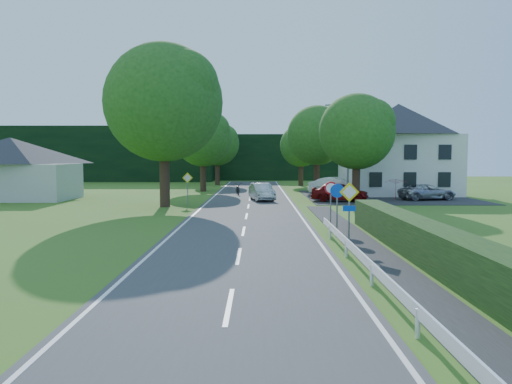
{
  "coord_description": "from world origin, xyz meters",
  "views": [
    {
      "loc": [
        0.69,
        -11.65,
        3.59
      ],
      "look_at": [
        0.58,
        17.1,
        1.56
      ],
      "focal_mm": 35.0,
      "sensor_mm": 36.0,
      "label": 1
    }
  ],
  "objects_px": {
    "motorcycle": "(238,189)",
    "parasol": "(396,189)",
    "moving_car": "(262,192)",
    "parked_car_silver_b": "(427,192)",
    "streetlight": "(347,146)",
    "parked_car_red": "(340,192)",
    "parked_car_silver_a": "(337,186)"
  },
  "relations": [
    {
      "from": "streetlight",
      "to": "parked_car_silver_a",
      "type": "bearing_deg",
      "value": 91.24
    },
    {
      "from": "moving_car",
      "to": "motorcycle",
      "type": "relative_size",
      "value": 2.01
    },
    {
      "from": "moving_car",
      "to": "parked_car_red",
      "type": "xyz_separation_m",
      "value": [
        6.2,
        -0.93,
        0.07
      ]
    },
    {
      "from": "parked_car_silver_b",
      "to": "parked_car_silver_a",
      "type": "bearing_deg",
      "value": 42.09
    },
    {
      "from": "moving_car",
      "to": "parasol",
      "type": "bearing_deg",
      "value": -6.85
    },
    {
      "from": "streetlight",
      "to": "moving_car",
      "type": "relative_size",
      "value": 1.9
    },
    {
      "from": "parked_car_red",
      "to": "parasol",
      "type": "bearing_deg",
      "value": -57.04
    },
    {
      "from": "streetlight",
      "to": "moving_car",
      "type": "distance_m",
      "value": 8.07
    },
    {
      "from": "moving_car",
      "to": "parked_car_silver_a",
      "type": "xyz_separation_m",
      "value": [
        6.97,
        5.44,
        0.14
      ]
    },
    {
      "from": "motorcycle",
      "to": "parasol",
      "type": "relative_size",
      "value": 1.08
    },
    {
      "from": "moving_car",
      "to": "motorcycle",
      "type": "height_order",
      "value": "moving_car"
    },
    {
      "from": "moving_car",
      "to": "parked_car_red",
      "type": "distance_m",
      "value": 6.26
    },
    {
      "from": "parked_car_red",
      "to": "motorcycle",
      "type": "bearing_deg",
      "value": 62.5
    },
    {
      "from": "motorcycle",
      "to": "parked_car_silver_a",
      "type": "distance_m",
      "value": 9.2
    },
    {
      "from": "motorcycle",
      "to": "parasol",
      "type": "bearing_deg",
      "value": -29.58
    },
    {
      "from": "streetlight",
      "to": "moving_car",
      "type": "height_order",
      "value": "streetlight"
    },
    {
      "from": "parked_car_silver_b",
      "to": "streetlight",
      "type": "bearing_deg",
      "value": 73.34
    },
    {
      "from": "moving_car",
      "to": "parked_car_silver_b",
      "type": "xyz_separation_m",
      "value": [
        13.69,
        0.56,
        -0.05
      ]
    },
    {
      "from": "parked_car_red",
      "to": "moving_car",
      "type": "bearing_deg",
      "value": 94.29
    },
    {
      "from": "parked_car_silver_a",
      "to": "parked_car_silver_b",
      "type": "distance_m",
      "value": 8.3
    },
    {
      "from": "streetlight",
      "to": "parasol",
      "type": "bearing_deg",
      "value": -2.85
    },
    {
      "from": "parked_car_red",
      "to": "parked_car_silver_b",
      "type": "distance_m",
      "value": 7.65
    },
    {
      "from": "moving_car",
      "to": "parked_car_red",
      "type": "bearing_deg",
      "value": -19.99
    },
    {
      "from": "parked_car_red",
      "to": "parked_car_silver_a",
      "type": "relative_size",
      "value": 0.89
    },
    {
      "from": "streetlight",
      "to": "parked_car_red",
      "type": "distance_m",
      "value": 4.28
    },
    {
      "from": "streetlight",
      "to": "parked_car_silver_a",
      "type": "xyz_separation_m",
      "value": [
        -0.09,
        4.33,
        -3.59
      ]
    },
    {
      "from": "parked_car_red",
      "to": "parked_car_silver_a",
      "type": "height_order",
      "value": "parked_car_silver_a"
    },
    {
      "from": "motorcycle",
      "to": "moving_car",
      "type": "bearing_deg",
      "value": -78.48
    },
    {
      "from": "moving_car",
      "to": "parasol",
      "type": "xyz_separation_m",
      "value": [
        11.19,
        0.9,
        0.18
      ]
    },
    {
      "from": "motorcycle",
      "to": "parked_car_silver_a",
      "type": "bearing_deg",
      "value": -12.73
    },
    {
      "from": "moving_car",
      "to": "parked_car_red",
      "type": "relative_size",
      "value": 0.94
    },
    {
      "from": "parked_car_silver_a",
      "to": "moving_car",
      "type": "bearing_deg",
      "value": 147.92
    }
  ]
}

